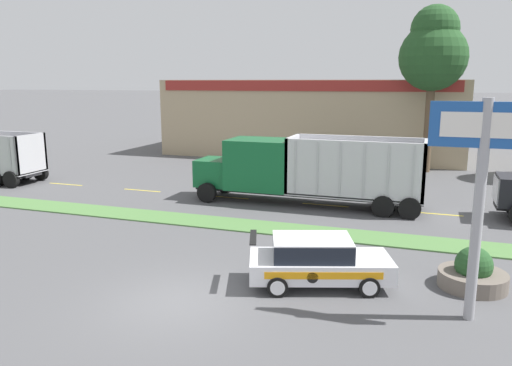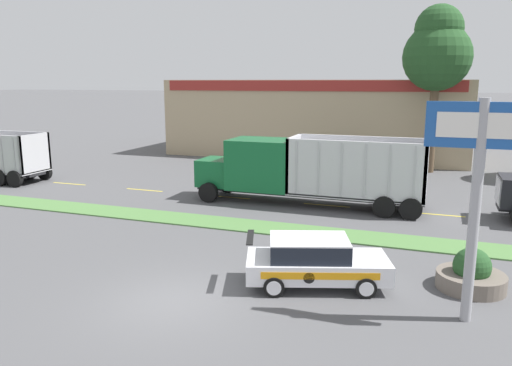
# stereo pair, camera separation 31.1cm
# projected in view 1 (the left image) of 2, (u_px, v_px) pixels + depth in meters

# --- Properties ---
(ground_plane) EXTENTS (600.00, 600.00, 0.00)m
(ground_plane) POSITION_uv_depth(u_px,v_px,m) (177.00, 302.00, 14.36)
(ground_plane) COLOR #515154
(grass_verge) EXTENTS (120.00, 1.82, 0.06)m
(grass_verge) POSITION_uv_depth(u_px,v_px,m) (262.00, 227.00, 21.62)
(grass_verge) COLOR #517F42
(grass_verge) RESTS_ON ground_plane
(centre_line_2) EXTENTS (2.40, 0.14, 0.01)m
(centre_line_2) POSITION_uv_depth(u_px,v_px,m) (66.00, 184.00, 30.77)
(centre_line_2) COLOR yellow
(centre_line_2) RESTS_ON ground_plane
(centre_line_3) EXTENTS (2.40, 0.14, 0.01)m
(centre_line_3) POSITION_uv_depth(u_px,v_px,m) (142.00, 190.00, 29.05)
(centre_line_3) COLOR yellow
(centre_line_3) RESTS_ON ground_plane
(centre_line_4) EXTENTS (2.40, 0.14, 0.01)m
(centre_line_4) POSITION_uv_depth(u_px,v_px,m) (228.00, 197.00, 27.33)
(centre_line_4) COLOR yellow
(centre_line_4) RESTS_ON ground_plane
(centre_line_5) EXTENTS (2.40, 0.14, 0.01)m
(centre_line_5) POSITION_uv_depth(u_px,v_px,m) (325.00, 205.00, 25.61)
(centre_line_5) COLOR yellow
(centre_line_5) RESTS_ON ground_plane
(centre_line_6) EXTENTS (2.40, 0.14, 0.01)m
(centre_line_6) POSITION_uv_depth(u_px,v_px,m) (437.00, 214.00, 23.88)
(centre_line_6) COLOR yellow
(centre_line_6) RESTS_ON ground_plane
(dump_truck_mid) EXTENTS (11.77, 2.81, 3.51)m
(dump_truck_mid) POSITION_uv_depth(u_px,v_px,m) (282.00, 170.00, 25.86)
(dump_truck_mid) COLOR black
(dump_truck_mid) RESTS_ON ground_plane
(rally_car) EXTENTS (4.71, 3.15, 1.56)m
(rally_car) POSITION_uv_depth(u_px,v_px,m) (317.00, 261.00, 15.41)
(rally_car) COLOR white
(rally_car) RESTS_ON ground_plane
(store_sign_post) EXTENTS (2.68, 0.28, 5.85)m
(store_sign_post) POSITION_uv_depth(u_px,v_px,m) (482.00, 167.00, 12.53)
(store_sign_post) COLOR #9E9EA3
(store_sign_post) RESTS_ON ground_plane
(stone_planter) EXTENTS (2.04, 2.04, 1.28)m
(stone_planter) POSITION_uv_depth(u_px,v_px,m) (473.00, 274.00, 15.30)
(stone_planter) COLOR #6B6056
(stone_planter) RESTS_ON ground_plane
(store_building_backdrop) EXTENTS (24.51, 12.10, 6.36)m
(store_building_backdrop) POSITION_uv_depth(u_px,v_px,m) (317.00, 116.00, 44.30)
(store_building_backdrop) COLOR tan
(store_building_backdrop) RESTS_ON ground_plane
(tree_behind_left) EXTENTS (4.54, 4.54, 11.25)m
(tree_behind_left) POSITION_uv_depth(u_px,v_px,m) (433.00, 51.00, 33.46)
(tree_behind_left) COLOR brown
(tree_behind_left) RESTS_ON ground_plane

